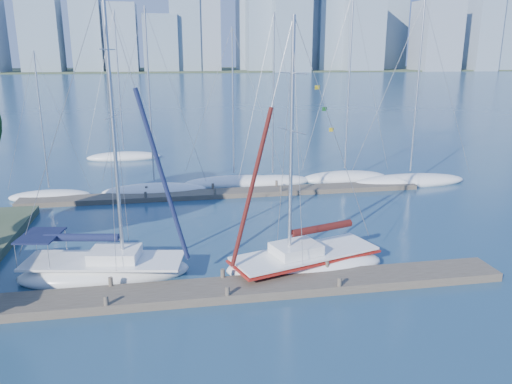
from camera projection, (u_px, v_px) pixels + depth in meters
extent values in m
plane|color=#18344D|center=(225.00, 294.00, 22.26)|extent=(700.00, 700.00, 0.00)
cube|color=#463E33|center=(225.00, 290.00, 22.20)|extent=(26.00, 2.00, 0.40)
cube|color=#463E33|center=(227.00, 193.00, 37.73)|extent=(30.00, 1.80, 0.36)
cube|color=#38472D|center=(169.00, 70.00, 325.94)|extent=(800.00, 100.00, 1.50)
ellipsoid|color=white|center=(105.00, 273.00, 23.81)|extent=(8.32, 3.98, 1.40)
cube|color=white|center=(104.00, 261.00, 23.64)|extent=(7.71, 3.67, 0.11)
cube|color=white|center=(115.00, 254.00, 23.55)|extent=(2.51, 2.07, 0.51)
cylinder|color=silver|center=(113.00, 131.00, 21.98)|extent=(0.17, 0.17, 12.30)
cylinder|color=silver|center=(82.00, 239.00, 23.35)|extent=(3.74, 0.76, 0.09)
cylinder|color=black|center=(81.00, 237.00, 23.33)|extent=(3.49, 0.98, 0.37)
cube|color=black|center=(40.00, 236.00, 23.31)|extent=(2.05, 2.48, 0.07)
ellipsoid|color=white|center=(305.00, 265.00, 24.72)|extent=(8.31, 4.82, 1.39)
cube|color=white|center=(305.00, 253.00, 24.55)|extent=(7.70, 4.45, 0.11)
cube|color=white|center=(296.00, 249.00, 24.22)|extent=(2.62, 2.26, 0.51)
cylinder|color=silver|center=(291.00, 143.00, 22.66)|extent=(0.17, 0.17, 11.04)
cylinder|color=silver|center=(322.00, 230.00, 24.69)|extent=(3.60, 1.20, 0.09)
cylinder|color=#3E0D0D|center=(322.00, 228.00, 24.66)|extent=(3.40, 1.37, 0.37)
cube|color=maroon|center=(305.00, 256.00, 24.59)|extent=(7.88, 4.59, 0.09)
ellipsoid|color=white|center=(50.00, 196.00, 36.92)|extent=(5.95, 2.29, 0.94)
cylinder|color=silver|center=(41.00, 122.00, 35.44)|extent=(0.10, 0.10, 9.72)
ellipsoid|color=white|center=(155.00, 191.00, 38.19)|extent=(8.17, 3.48, 1.18)
cylinder|color=silver|center=(149.00, 97.00, 36.29)|extent=(0.13, 0.13, 12.52)
ellipsoid|color=white|center=(234.00, 182.00, 40.80)|extent=(8.52, 5.24, 1.12)
cylinder|color=silver|center=(233.00, 102.00, 39.07)|extent=(0.12, 0.12, 11.33)
ellipsoid|color=white|center=(273.00, 182.00, 41.05)|extent=(6.72, 4.26, 1.05)
cylinder|color=silver|center=(273.00, 96.00, 39.19)|extent=(0.12, 0.12, 12.43)
ellipsoid|color=white|center=(344.00, 178.00, 42.17)|extent=(7.56, 3.01, 1.20)
cylinder|color=silver|center=(349.00, 83.00, 40.06)|extent=(0.13, 0.13, 14.07)
ellipsoid|color=white|center=(410.00, 181.00, 41.01)|extent=(9.88, 4.34, 1.24)
cylinder|color=silver|center=(417.00, 89.00, 39.02)|extent=(0.13, 0.13, 13.17)
ellipsoid|color=white|center=(124.00, 157.00, 50.78)|extent=(7.70, 4.82, 1.12)
cylinder|color=silver|center=(119.00, 82.00, 48.77)|extent=(0.12, 0.12, 13.39)
cube|color=slate|center=(41.00, 33.00, 277.64)|extent=(21.07, 17.63, 43.30)
cube|color=#8A95A6|center=(89.00, 44.00, 303.58)|extent=(14.90, 17.61, 32.67)
cube|color=#7E90A3|center=(122.00, 38.00, 283.26)|extent=(17.58, 19.81, 37.77)
cube|color=slate|center=(161.00, 44.00, 289.31)|extent=(19.57, 16.86, 32.19)
cube|color=#8A95A6|center=(203.00, 4.00, 290.20)|extent=(18.21, 14.99, 77.48)
cube|color=#7E90A3|center=(251.00, 7.00, 309.77)|extent=(16.94, 17.46, 77.27)
cube|color=slate|center=(291.00, 0.00, 287.67)|extent=(21.77, 18.95, 80.75)
cube|color=#8A95A6|center=(316.00, 22.00, 309.31)|extent=(13.71, 17.11, 59.53)
cube|color=#7E90A3|center=(362.00, 31.00, 300.72)|extent=(22.85, 18.80, 46.99)
cube|color=slate|center=(390.00, 25.00, 332.93)|extent=(17.93, 17.52, 57.57)
cube|color=#8A95A6|center=(436.00, 36.00, 308.86)|extent=(23.96, 23.94, 41.86)
cube|color=#7E90A3|center=(481.00, 34.00, 313.60)|extent=(15.78, 21.38, 45.33)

